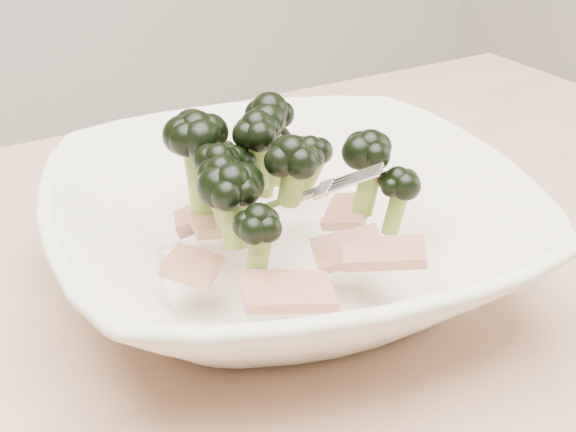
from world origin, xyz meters
The scene contains 1 object.
broccoli_dish centered at (0.10, 0.07, 0.79)m, with size 0.37×0.37×0.12m.
Camera 1 is at (-0.13, -0.33, 1.04)m, focal length 50.00 mm.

